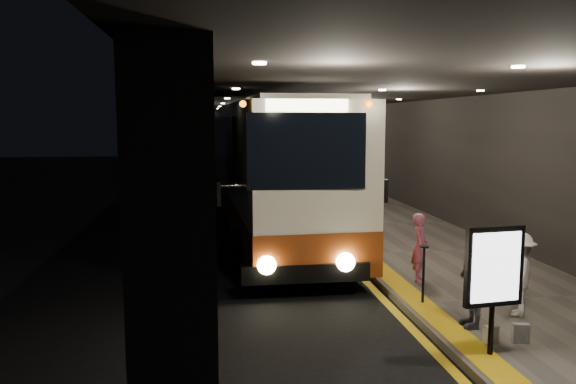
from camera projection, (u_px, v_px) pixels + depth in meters
ground at (259, 272)px, 13.59m from camera, size 90.00×90.00×0.00m
lane_line_white at (190, 233)px, 18.25m from camera, size 0.12×50.00×0.01m
kerb_stripe_yellow at (315, 230)px, 18.82m from camera, size 0.18×50.00×0.01m
sidewalk at (384, 226)px, 19.15m from camera, size 4.50×50.00×0.15m
tactile_strip at (330, 225)px, 18.87m from camera, size 0.50×50.00×0.01m
terminal_wall at (450, 139)px, 19.09m from camera, size 0.10×50.00×6.00m
support_columns at (197, 168)px, 17.02m from camera, size 0.80×24.80×4.40m
canopy at (321, 91)px, 18.25m from camera, size 9.00×50.00×0.40m
coach_main at (271, 175)px, 17.44m from camera, size 3.24×13.17×4.08m
coach_second at (247, 155)px, 29.36m from camera, size 3.34×12.32×3.83m
passenger_boarding at (420, 247)px, 12.28m from camera, size 0.55×0.65×1.50m
passenger_waiting_white at (518, 274)px, 10.10m from camera, size 0.94×1.08×1.53m
passenger_waiting_grey at (473, 283)px, 9.52m from camera, size 0.50×0.92×1.55m
bag_polka at (521, 333)px, 8.89m from camera, size 0.28×0.15×0.32m
bag_plain at (491, 334)px, 8.90m from camera, size 0.24×0.18×0.27m
info_sign at (494, 269)px, 8.29m from camera, size 0.94×0.21×1.97m
stanchion_post at (423, 275)px, 10.78m from camera, size 0.05×0.05×1.11m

